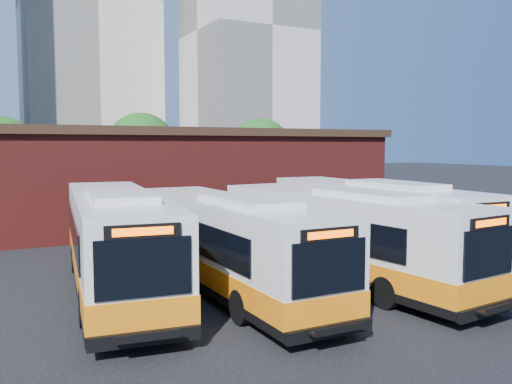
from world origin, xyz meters
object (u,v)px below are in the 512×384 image
bus_west (116,244)px  bus_east (371,224)px  bus_mideast (340,239)px  bus_midwest (229,247)px

bus_west → bus_east: 11.59m
bus_west → bus_mideast: bearing=-10.3°
bus_midwest → bus_east: size_ratio=0.95×
bus_west → bus_east: bus_west is taller
bus_east → bus_west: bearing=-179.3°
bus_west → bus_mideast: 8.57m
bus_west → bus_mideast: bus_west is taller
bus_midwest → bus_mideast: (4.54, -0.62, 0.03)m
bus_midwest → bus_mideast: size_ratio=0.97×
bus_mideast → bus_midwest: bearing=166.5°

